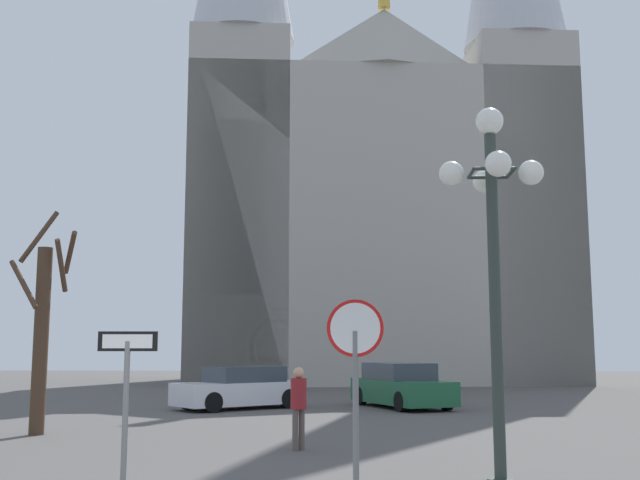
{
  "coord_description": "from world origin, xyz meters",
  "views": [
    {
      "loc": [
        2.35,
        -7.36,
        2.01
      ],
      "look_at": [
        1.0,
        19.62,
        5.81
      ],
      "focal_mm": 42.96,
      "sensor_mm": 36.0,
      "label": 1
    }
  ],
  "objects": [
    {
      "name": "cathedral",
      "position": [
        3.47,
        37.93,
        12.55
      ],
      "size": [
        22.8,
        15.38,
        38.87
      ],
      "color": "#ADA89E",
      "rests_on": "ground"
    },
    {
      "name": "stop_sign",
      "position": [
        2.31,
        2.7,
        1.84
      ],
      "size": [
        0.75,
        0.14,
        2.64
      ],
      "color": "slate",
      "rests_on": "ground"
    },
    {
      "name": "one_way_arrow_sign",
      "position": [
        -0.44,
        1.83,
        1.42
      ],
      "size": [
        0.72,
        0.08,
        2.2
      ],
      "color": "slate",
      "rests_on": "ground"
    },
    {
      "name": "street_lamp",
      "position": [
        4.21,
        3.14,
        3.49
      ],
      "size": [
        1.45,
        1.45,
        5.35
      ],
      "color": "#2D3833",
      "rests_on": "ground"
    },
    {
      "name": "bare_tree",
      "position": [
        -5.14,
        10.49,
        2.47
      ],
      "size": [
        1.66,
        1.65,
        5.38
      ],
      "color": "#473323",
      "rests_on": "ground"
    },
    {
      "name": "parked_car_near_green",
      "position": [
        3.78,
        19.11,
        0.7
      ],
      "size": [
        3.5,
        4.89,
        1.49
      ],
      "color": "#1E5B38",
      "rests_on": "ground"
    },
    {
      "name": "parked_car_far_white",
      "position": [
        -1.59,
        18.27,
        0.66
      ],
      "size": [
        4.37,
        4.1,
        1.39
      ],
      "color": "silver",
      "rests_on": "ground"
    },
    {
      "name": "pedestrian_walking",
      "position": [
        1.15,
        8.07,
        0.98
      ],
      "size": [
        0.32,
        0.32,
        1.62
      ],
      "color": "#594C47",
      "rests_on": "ground"
    }
  ]
}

